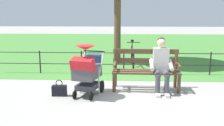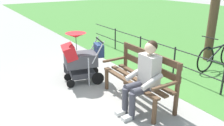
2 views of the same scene
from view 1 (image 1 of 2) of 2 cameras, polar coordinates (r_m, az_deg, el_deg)
ground_plane at (r=6.17m, az=2.57°, el=-6.02°), size 60.00×60.00×0.00m
grass_lawn at (r=14.81m, az=2.81°, el=4.08°), size 40.00×16.00×0.01m
park_bench at (r=6.17m, az=7.65°, el=-1.06°), size 1.61×0.63×0.96m
person_on_bench at (r=5.96m, az=11.06°, el=-0.11°), size 0.54×0.74×1.28m
stroller at (r=5.59m, az=-5.65°, el=-1.57°), size 0.69×0.97×1.15m
handbag at (r=5.80m, az=-11.80°, el=-6.05°), size 0.32×0.14×0.37m
park_fence at (r=7.63m, az=4.76°, el=0.55°), size 7.76×0.04×0.70m
bicycle at (r=8.91m, az=4.66°, el=1.70°), size 0.44×1.66×0.89m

